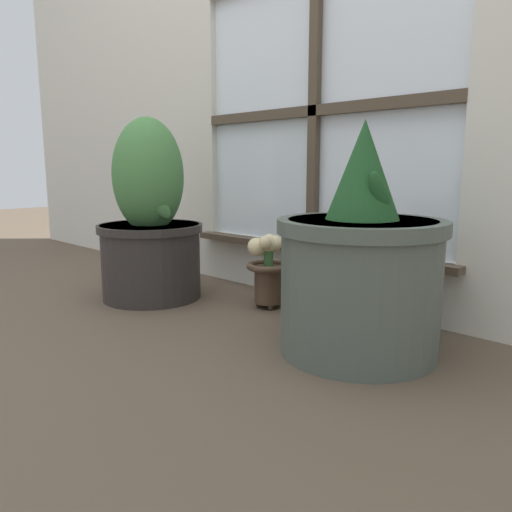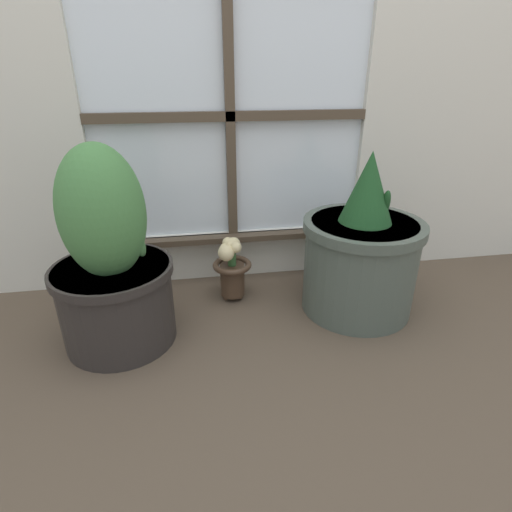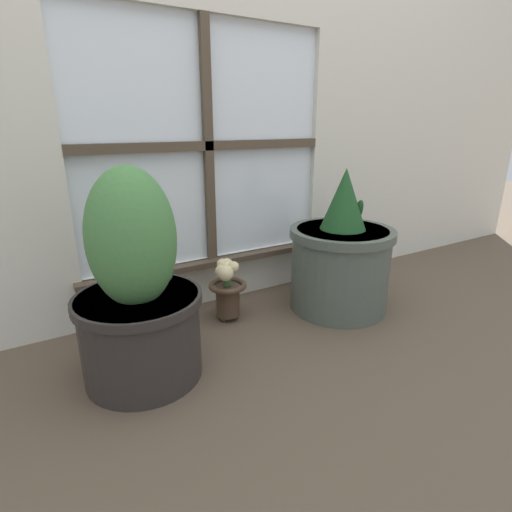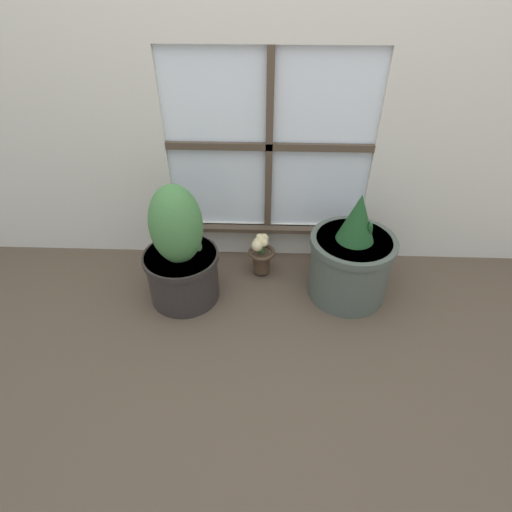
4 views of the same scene
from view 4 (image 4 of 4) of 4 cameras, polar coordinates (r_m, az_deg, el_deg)
ground_plane at (r=2.01m, az=1.32°, el=-8.60°), size 10.00×10.00×0.00m
wall_with_window at (r=1.95m, az=2.33°, el=32.42°), size 4.40×0.10×2.50m
potted_plant_left at (r=1.98m, az=-10.75°, el=0.12°), size 0.37×0.37×0.65m
potted_plant_right at (r=2.05m, az=13.38°, el=-0.40°), size 0.42×0.42×0.59m
flower_vase at (r=2.17m, az=0.75°, el=0.46°), size 0.15×0.15×0.25m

